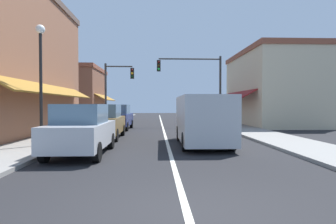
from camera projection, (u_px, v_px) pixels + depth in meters
The scene contains 13 objects.
ground_plane at pixel (163, 127), 22.40m from camera, with size 80.00×80.00×0.00m, color black.
sidewalk_left at pixel (92, 127), 22.18m from camera, with size 2.60×56.00×0.12m, color gray.
sidewalk_right at pixel (232, 126), 22.62m from camera, with size 2.60×56.00×0.12m, color gray.
lane_center_stripe at pixel (163, 127), 22.40m from camera, with size 0.14×52.00×0.01m, color silver.
storefront_right_block at pixel (273, 88), 24.71m from camera, with size 6.91×10.20×6.36m.
storefront_far_left at pixel (81, 94), 31.95m from camera, with size 5.58×8.20×5.91m.
parked_car_nearest_left at pixel (82, 130), 9.92m from camera, with size 1.80×4.11×1.77m.
parked_car_second_left at pixel (104, 122), 14.74m from camera, with size 1.80×4.11×1.77m.
parked_car_third_left at pixel (118, 117), 20.25m from camera, with size 1.88×4.15×1.77m.
van_in_lane at pixel (202, 119), 12.30m from camera, with size 2.04×5.20×2.12m.
traffic_signal_mast_arm at pixel (198, 78), 23.44m from camera, with size 5.35×0.50×5.79m.
traffic_signal_left_corner at pixel (115, 85), 24.08m from camera, with size 2.51×0.50×5.26m.
street_lamp_left_near at pixel (41, 66), 11.31m from camera, with size 0.36×0.36×4.93m.
Camera 1 is at (-0.49, -4.36, 1.74)m, focal length 30.45 mm.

